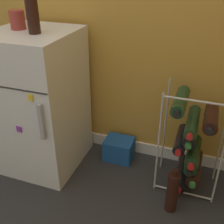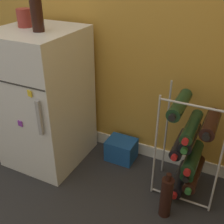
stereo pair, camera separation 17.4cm
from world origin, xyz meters
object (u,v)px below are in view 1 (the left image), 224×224
at_px(mini_fridge, 40,103).
at_px(soda_box, 119,149).
at_px(fridge_top_cup, 17,20).
at_px(fridge_top_bottle, 32,13).
at_px(wine_rack, 191,142).
at_px(loose_bottle_floor, 172,192).

relative_size(mini_fridge, soda_box, 4.59).
bearing_deg(mini_fridge, fridge_top_cup, 167.89).
height_order(fridge_top_cup, fridge_top_bottle, fridge_top_bottle).
xyz_separation_m(mini_fridge, soda_box, (0.50, 0.19, -0.39)).
distance_m(soda_box, fridge_top_cup, 1.09).
bearing_deg(wine_rack, mini_fridge, -175.57).
bearing_deg(fridge_top_bottle, soda_box, 27.96).
xyz_separation_m(mini_fridge, wine_rack, (0.99, 0.08, -0.14)).
distance_m(fridge_top_cup, loose_bottle_floor, 1.35).
bearing_deg(wine_rack, loose_bottle_floor, -102.09).
bearing_deg(wine_rack, fridge_top_bottle, -172.79).
xyz_separation_m(wine_rack, soda_box, (-0.49, 0.11, -0.25)).
xyz_separation_m(fridge_top_cup, fridge_top_bottle, (0.15, -0.06, 0.06)).
bearing_deg(loose_bottle_floor, mini_fridge, 169.83).
distance_m(wine_rack, fridge_top_bottle, 1.18).
relative_size(fridge_top_cup, fridge_top_bottle, 0.42).
relative_size(mini_fridge, fridge_top_bottle, 3.65).
relative_size(wine_rack, fridge_top_bottle, 2.66).
distance_m(mini_fridge, wine_rack, 1.00).
bearing_deg(mini_fridge, soda_box, 20.93).
xyz_separation_m(wine_rack, fridge_top_cup, (-1.08, -0.06, 0.66)).
height_order(wine_rack, soda_box, wine_rack).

